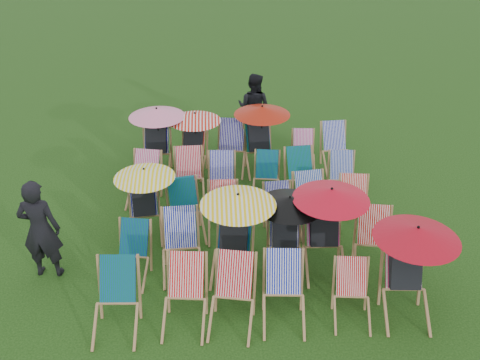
{
  "coord_description": "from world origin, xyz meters",
  "views": [
    {
      "loc": [
        -0.63,
        -8.0,
        5.75
      ],
      "look_at": [
        -0.19,
        0.35,
        0.9
      ],
      "focal_mm": 40.0,
      "sensor_mm": 36.0,
      "label": 1
    }
  ],
  "objects_px": {
    "deckchair_0": "(115,302)",
    "person_left": "(40,229)",
    "person_rear": "(254,107)",
    "deckchair_29": "(336,148)",
    "deckchair_5": "(409,271)"
  },
  "relations": [
    {
      "from": "deckchair_5",
      "to": "person_left",
      "type": "relative_size",
      "value": 0.83
    },
    {
      "from": "person_left",
      "to": "person_rear",
      "type": "xyz_separation_m",
      "value": [
        3.73,
        4.89,
        -0.04
      ]
    },
    {
      "from": "deckchair_29",
      "to": "person_left",
      "type": "bearing_deg",
      "value": -151.73
    },
    {
      "from": "deckchair_0",
      "to": "person_left",
      "type": "bearing_deg",
      "value": 138.22
    },
    {
      "from": "person_left",
      "to": "person_rear",
      "type": "bearing_deg",
      "value": -124.16
    },
    {
      "from": "deckchair_0",
      "to": "person_left",
      "type": "relative_size",
      "value": 0.56
    },
    {
      "from": "deckchair_0",
      "to": "person_rear",
      "type": "distance_m",
      "value": 6.64
    },
    {
      "from": "person_rear",
      "to": "deckchair_0",
      "type": "bearing_deg",
      "value": 92.5
    },
    {
      "from": "deckchair_5",
      "to": "person_left",
      "type": "height_order",
      "value": "person_left"
    },
    {
      "from": "deckchair_5",
      "to": "deckchair_29",
      "type": "height_order",
      "value": "deckchair_5"
    },
    {
      "from": "deckchair_0",
      "to": "deckchair_5",
      "type": "xyz_separation_m",
      "value": [
        4.21,
        0.13,
        0.27
      ]
    },
    {
      "from": "deckchair_0",
      "to": "person_left",
      "type": "distance_m",
      "value": 1.88
    },
    {
      "from": "person_rear",
      "to": "deckchair_29",
      "type": "bearing_deg",
      "value": 162.1
    },
    {
      "from": "deckchair_29",
      "to": "person_rear",
      "type": "relative_size",
      "value": 0.57
    },
    {
      "from": "deckchair_0",
      "to": "person_rear",
      "type": "height_order",
      "value": "person_rear"
    }
  ]
}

